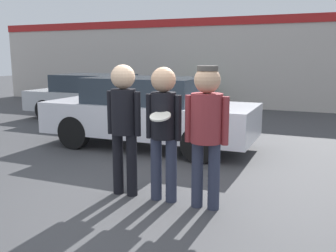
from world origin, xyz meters
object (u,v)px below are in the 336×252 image
(parked_car_far, at_px, (96,96))
(shrub, at_px, (198,94))
(person_middle_with_frisbee, at_px, (164,122))
(person_right, at_px, (207,123))
(person_left, at_px, (124,118))
(parked_car_near, at_px, (148,112))

(parked_car_far, xyz_separation_m, shrub, (2.16, 3.49, -0.15))
(person_middle_with_frisbee, bearing_deg, person_right, -2.38)
(person_left, bearing_deg, parked_car_far, 126.69)
(person_right, bearing_deg, shrub, 108.92)
(parked_car_near, relative_size, parked_car_far, 1.06)
(person_left, bearing_deg, person_middle_with_frisbee, -0.35)
(parked_car_near, xyz_separation_m, shrub, (-0.93, 6.19, -0.21))
(person_left, xyz_separation_m, parked_car_near, (-0.95, 2.73, -0.34))
(person_middle_with_frisbee, relative_size, parked_car_far, 0.42)
(person_left, relative_size, person_middle_with_frisbee, 1.01)
(parked_car_near, relative_size, shrub, 4.05)
(person_left, height_order, person_right, person_left)
(shrub, bearing_deg, parked_car_far, -121.77)
(person_middle_with_frisbee, distance_m, shrub, 9.28)
(parked_car_near, height_order, parked_car_far, parked_car_near)
(person_left, bearing_deg, person_right, -1.36)
(person_right, bearing_deg, parked_car_far, 133.80)
(person_middle_with_frisbee, bearing_deg, parked_car_far, 130.50)
(person_middle_with_frisbee, relative_size, parked_car_near, 0.40)
(person_right, relative_size, parked_car_far, 0.43)
(person_left, relative_size, person_right, 1.00)
(person_left, xyz_separation_m, shrub, (-1.88, 8.92, -0.55))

